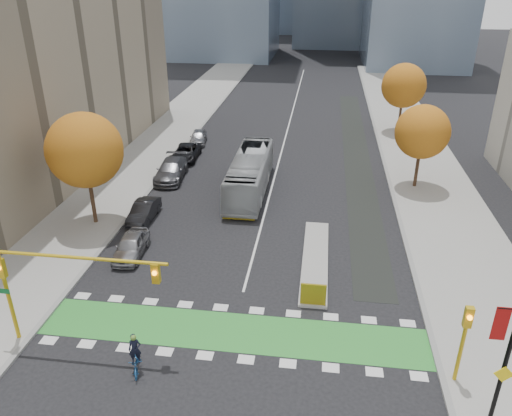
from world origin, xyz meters
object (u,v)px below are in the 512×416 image
(parked_car_b, at_px, (144,211))
(parked_car_d, at_px, (186,153))
(tree_west, at_px, (85,150))
(parked_car_e, at_px, (198,137))
(traffic_signal_east, at_px, (465,334))
(traffic_signal_west, at_px, (54,276))
(hazard_board, at_px, (313,294))
(parked_car_c, at_px, (171,170))
(tree_east_near, at_px, (422,132))
(cyclist, at_px, (136,359))
(bus, at_px, (250,173))
(tree_east_far, at_px, (404,86))
(parked_car_a, at_px, (131,246))

(parked_car_b, height_order, parked_car_d, parked_car_d)
(tree_west, xyz_separation_m, parked_car_e, (3.00, 19.10, -4.94))
(traffic_signal_east, distance_m, parked_car_e, 37.20)
(traffic_signal_west, height_order, traffic_signal_east, traffic_signal_west)
(parked_car_d, bearing_deg, tree_west, -104.30)
(hazard_board, xyz_separation_m, parked_car_c, (-13.00, 16.90, 0.02))
(tree_east_near, xyz_separation_m, parked_car_b, (-20.70, -8.91, -4.19))
(cyclist, xyz_separation_m, parked_car_c, (-5.12, 22.85, 0.14))
(cyclist, relative_size, parked_car_c, 0.36)
(tree_east_near, height_order, parked_car_d, tree_east_near)
(tree_east_near, distance_m, bus, 14.36)
(parked_car_d, bearing_deg, cyclist, -81.88)
(traffic_signal_east, height_order, parked_car_e, traffic_signal_east)
(hazard_board, distance_m, tree_east_far, 35.13)
(parked_car_d, relative_size, parked_car_e, 1.23)
(tree_east_far, distance_m, cyclist, 43.23)
(bus, relative_size, parked_car_e, 2.89)
(bus, bearing_deg, tree_east_near, 10.96)
(parked_car_b, height_order, parked_car_e, parked_car_b)
(hazard_board, distance_m, tree_west, 18.44)
(traffic_signal_east, relative_size, parked_car_d, 0.84)
(cyclist, relative_size, bus, 0.18)
(cyclist, bearing_deg, parked_car_e, 81.69)
(tree_west, height_order, traffic_signal_east, tree_west)
(traffic_signal_west, xyz_separation_m, parked_car_e, (-1.07, 31.62, -3.36))
(cyclist, distance_m, parked_car_d, 28.32)
(bus, relative_size, parked_car_b, 2.79)
(bus, bearing_deg, tree_west, -145.03)
(tree_east_far, bearing_deg, traffic_signal_west, -117.95)
(parked_car_c, distance_m, parked_car_e, 10.00)
(traffic_signal_east, bearing_deg, cyclist, -175.08)
(parked_car_a, bearing_deg, tree_east_near, 31.65)
(cyclist, relative_size, parked_car_b, 0.49)
(traffic_signal_west, bearing_deg, cyclist, -16.96)
(parked_car_b, bearing_deg, hazard_board, -34.96)
(cyclist, xyz_separation_m, bus, (2.16, 21.02, 0.92))
(traffic_signal_east, bearing_deg, parked_car_a, 154.86)
(tree_east_near, relative_size, parked_car_a, 1.71)
(hazard_board, relative_size, traffic_signal_west, 0.16)
(parked_car_c, bearing_deg, bus, -18.32)
(tree_west, bearing_deg, tree_east_near, 22.62)
(tree_east_far, distance_m, bus, 23.80)
(bus, height_order, parked_car_a, bus)
(hazard_board, distance_m, tree_east_near, 19.93)
(traffic_signal_east, distance_m, parked_car_a, 20.33)
(tree_west, distance_m, parked_car_a, 7.55)
(hazard_board, distance_m, parked_car_e, 29.88)
(hazard_board, bearing_deg, traffic_signal_east, -35.92)
(hazard_board, distance_m, traffic_signal_east, 8.26)
(traffic_signal_east, relative_size, parked_car_b, 0.99)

